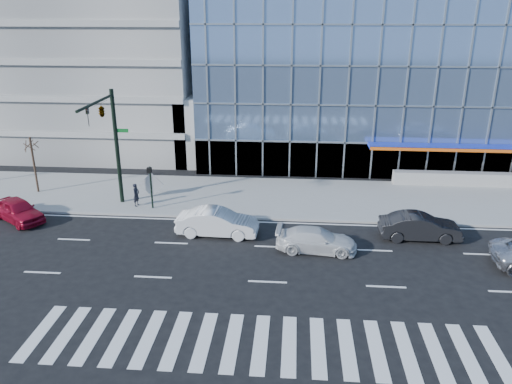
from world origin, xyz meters
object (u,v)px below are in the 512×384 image
at_px(street_tree_near, 31,145).
at_px(dark_sedan, 420,227).
at_px(tilted_panel, 152,185).
at_px(red_sedan, 18,210).
at_px(traffic_signal, 106,123).
at_px(white_suv, 316,240).
at_px(ped_signal_post, 151,181).
at_px(pedestrian, 136,195).
at_px(white_sedan, 217,222).

xyz_separation_m(street_tree_near, dark_sedan, (26.87, -5.70, -2.99)).
bearing_deg(tilted_panel, red_sedan, -150.90).
xyz_separation_m(dark_sedan, red_sedan, (-25.64, 0.68, -0.04)).
relative_size(traffic_signal, white_suv, 1.72).
distance_m(ped_signal_post, pedestrian, 1.74).
height_order(white_suv, tilted_panel, tilted_panel).
xyz_separation_m(ped_signal_post, street_tree_near, (-9.50, 2.56, 1.64)).
relative_size(ped_signal_post, white_suv, 0.65).
bearing_deg(white_suv, dark_sedan, -68.16).
height_order(traffic_signal, pedestrian, traffic_signal).
height_order(ped_signal_post, tilted_panel, ped_signal_post).
distance_m(street_tree_near, dark_sedan, 27.63).
distance_m(pedestrian, tilted_panel, 1.95).
height_order(dark_sedan, red_sedan, dark_sedan).
xyz_separation_m(street_tree_near, tilted_panel, (8.86, -0.31, -2.71)).
bearing_deg(red_sedan, dark_sedan, -57.44).
distance_m(traffic_signal, white_suv, 15.44).
bearing_deg(ped_signal_post, white_sedan, -34.86).
height_order(white_sedan, tilted_panel, tilted_panel).
height_order(white_suv, red_sedan, red_sedan).
distance_m(white_sedan, red_sedan, 13.41).
relative_size(white_suv, dark_sedan, 0.97).
height_order(traffic_signal, dark_sedan, traffic_signal).
distance_m(street_tree_near, white_suv, 22.23).
height_order(ped_signal_post, dark_sedan, ped_signal_post).
distance_m(traffic_signal, ped_signal_post, 4.75).
bearing_deg(ped_signal_post, traffic_signal, -171.48).
bearing_deg(pedestrian, white_sedan, -107.32).
distance_m(white_sedan, dark_sedan, 12.29).
bearing_deg(traffic_signal, street_tree_near, 157.29).
bearing_deg(red_sedan, tilted_panel, -24.24).
relative_size(ped_signal_post, dark_sedan, 0.62).
relative_size(ped_signal_post, pedestrian, 1.86).
xyz_separation_m(white_suv, pedestrian, (-12.31, 5.62, 0.28)).
bearing_deg(white_sedan, street_tree_near, 69.95).
relative_size(ped_signal_post, tilted_panel, 2.31).
distance_m(white_sedan, pedestrian, 7.44).
distance_m(ped_signal_post, white_sedan, 6.34).
height_order(ped_signal_post, white_sedan, ped_signal_post).
distance_m(dark_sedan, tilted_panel, 18.80).
bearing_deg(white_sedan, pedestrian, 60.68).
bearing_deg(street_tree_near, dark_sedan, -11.98).
bearing_deg(white_suv, white_sedan, 77.88).
height_order(dark_sedan, tilted_panel, tilted_panel).
relative_size(street_tree_near, white_suv, 0.91).
xyz_separation_m(white_suv, red_sedan, (-19.36, 2.76, 0.07)).
height_order(ped_signal_post, red_sedan, ped_signal_post).
height_order(white_suv, pedestrian, pedestrian).
bearing_deg(tilted_panel, white_suv, -35.08).
relative_size(traffic_signal, pedestrian, 4.95).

